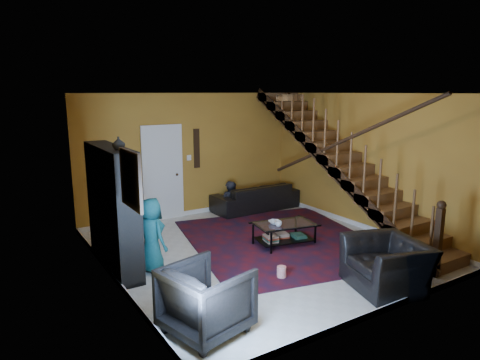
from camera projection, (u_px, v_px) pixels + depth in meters
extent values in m
plane|color=beige|center=(258.00, 250.00, 7.78)|extent=(5.50, 5.50, 0.00)
plane|color=#B48028|center=(191.00, 155.00, 9.78)|extent=(5.20, 0.00, 5.20)
plane|color=#B48028|center=(386.00, 211.00, 5.22)|extent=(5.20, 0.00, 5.20)
plane|color=#B48028|center=(110.00, 193.00, 6.15)|extent=(0.00, 5.50, 5.50)
plane|color=#B48028|center=(362.00, 162.00, 8.85)|extent=(0.00, 5.50, 5.50)
plane|color=white|center=(259.00, 93.00, 7.22)|extent=(5.50, 5.50, 0.00)
cube|color=silver|center=(192.00, 212.00, 10.05)|extent=(5.20, 0.02, 0.10)
cube|color=silver|center=(116.00, 280.00, 6.42)|extent=(0.02, 5.50, 0.10)
cube|color=#B48028|center=(345.00, 168.00, 8.62)|extent=(0.95, 4.92, 2.83)
cube|color=black|center=(329.00, 166.00, 8.37)|extent=(0.04, 5.02, 3.02)
cylinder|color=black|center=(331.00, 143.00, 8.29)|extent=(0.07, 4.20, 2.44)
cube|color=black|center=(438.00, 243.00, 6.57)|extent=(0.10, 0.10, 1.10)
cube|color=black|center=(113.00, 208.00, 6.83)|extent=(0.35, 1.80, 2.00)
cube|color=black|center=(116.00, 244.00, 6.95)|extent=(0.35, 1.72, 0.03)
cube|color=black|center=(113.00, 199.00, 6.79)|extent=(0.35, 1.72, 0.03)
cube|color=silver|center=(163.00, 175.00, 9.47)|extent=(0.82, 0.05, 2.05)
cube|color=maroon|center=(131.00, 180.00, 5.34)|extent=(0.04, 0.74, 0.74)
cube|color=black|center=(197.00, 148.00, 9.81)|extent=(0.14, 0.03, 0.90)
cylinder|color=#3F2814|center=(289.00, 97.00, 6.56)|extent=(0.40, 0.40, 0.10)
cube|color=#460C13|center=(280.00, 240.00, 8.25)|extent=(4.02, 4.39, 0.02)
imported|color=black|center=(255.00, 197.00, 10.41)|extent=(2.14, 0.86, 0.62)
imported|color=black|center=(206.00, 299.00, 5.06)|extent=(1.10, 1.08, 0.83)
imported|color=black|center=(387.00, 264.00, 6.22)|extent=(1.24, 1.34, 0.72)
imported|color=black|center=(229.00, 206.00, 10.11)|extent=(0.45, 0.30, 1.23)
imported|color=black|center=(230.00, 207.00, 10.13)|extent=(0.63, 0.52, 1.20)
imported|color=#175957|center=(152.00, 235.00, 6.77)|extent=(0.51, 0.66, 1.20)
cube|color=black|center=(271.00, 244.00, 7.52)|extent=(0.04, 0.04, 0.41)
cube|color=black|center=(315.00, 233.00, 8.06)|extent=(0.04, 0.04, 0.41)
cube|color=black|center=(253.00, 235.00, 8.00)|extent=(0.04, 0.04, 0.41)
cube|color=black|center=(296.00, 226.00, 8.54)|extent=(0.04, 0.04, 0.41)
cube|color=black|center=(284.00, 239.00, 8.05)|extent=(1.12, 0.77, 0.02)
cube|color=silver|center=(284.00, 224.00, 7.99)|extent=(1.19, 0.84, 0.02)
imported|color=#999999|center=(278.00, 224.00, 7.80)|extent=(0.13, 0.13, 0.10)
imported|color=#999999|center=(273.00, 222.00, 7.94)|extent=(0.10, 0.10, 0.09)
imported|color=#999999|center=(275.00, 222.00, 7.95)|extent=(0.27, 0.27, 0.06)
imported|color=#999999|center=(119.00, 143.00, 6.19)|extent=(0.18, 0.18, 0.19)
cylinder|color=red|center=(282.00, 272.00, 6.59)|extent=(0.15, 0.15, 0.17)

